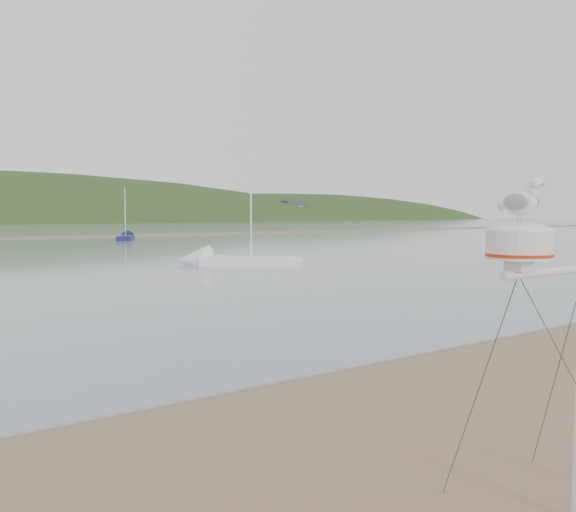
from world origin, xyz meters
TOP-DOWN VIEW (x-y plane):
  - sailboat_blue_far at (23.06, 59.17)m, footprint 4.05×6.04m
  - sailboat_white_near at (14.71, 24.53)m, footprint 5.65×6.56m

SIDE VIEW (x-z plane):
  - sailboat_white_near at x=14.71m, z-range -3.17..3.78m
  - sailboat_blue_far at x=23.06m, z-range -2.71..3.32m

